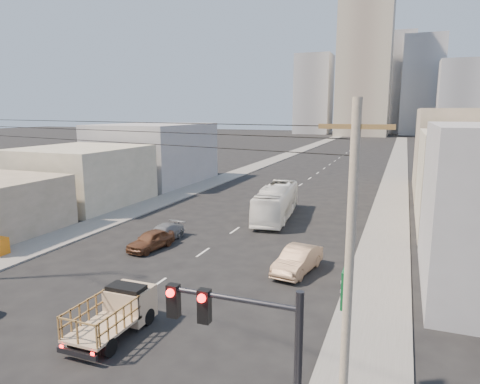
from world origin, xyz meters
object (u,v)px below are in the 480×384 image
Objects in this scene: city_bus at (276,202)px; sedan_tan at (298,260)px; sedan_brown at (151,240)px; flatbed_pickup at (115,310)px; traffic_signal at (253,366)px; green_sign at (345,299)px; utility_pole at (348,288)px; sedan_grey at (163,233)px.

sedan_tan is at bearing -74.27° from city_bus.
flatbed_pickup is at bearing -56.14° from sedan_brown.
traffic_signal is (13.53, -16.83, 3.41)m from sedan_brown.
green_sign is (14.92, -11.83, 3.07)m from sedan_brown.
utility_pole is (10.23, -3.63, 4.09)m from flatbed_pickup.
sedan_tan is 12.34m from green_sign.
green_sign is at bearing 74.45° from traffic_signal.
traffic_signal is 0.60× the size of utility_pole.
sedan_brown is 1.98m from sedan_grey.
sedan_grey is 0.84× the size of green_sign.
traffic_signal is 5.21m from green_sign.
sedan_tan is 16.81m from traffic_signal.
flatbed_pickup is at bearing 173.46° from green_sign.
sedan_brown is 10.79m from sedan_tan.
flatbed_pickup is 0.73× the size of traffic_signal.
city_bus is at bearing 111.05° from green_sign.
sedan_grey is at bearing -126.96° from city_bus.
flatbed_pickup reaches higher than sedan_grey.
green_sign is at bearing 97.67° from utility_pole.
sedan_grey is 0.70× the size of traffic_signal.
city_bus is at bearing 109.86° from utility_pole.
utility_pole reaches higher than sedan_grey.
city_bus is at bearing 72.94° from sedan_brown.
flatbed_pickup is at bearing 160.45° from utility_pole.
city_bus is 2.57× the size of sedan_grey.
sedan_grey is (-0.22, 1.97, -0.06)m from sedan_brown.
sedan_tan is 11.29m from sedan_grey.
sedan_tan is at bearing 60.37° from flatbed_pickup.
sedan_tan is at bearing 99.62° from traffic_signal.
utility_pole is (15.48, -16.29, 4.58)m from sedan_grey.
utility_pole reaches higher than flatbed_pickup.
sedan_grey is at bearing 137.68° from green_sign.
sedan_grey is 20.72m from green_sign.
flatbed_pickup is 10.31m from green_sign.
city_bus reaches higher than sedan_grey.
utility_pole is (15.26, -14.33, 4.51)m from sedan_brown.
sedan_brown is 0.39× the size of utility_pole.
sedan_grey is 23.55m from traffic_signal.
traffic_signal is at bearing -35.84° from flatbed_pickup.
flatbed_pickup is 11.60m from utility_pole.
city_bus is 2.73× the size of sedan_brown.
sedan_tan reaches higher than sedan_brown.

